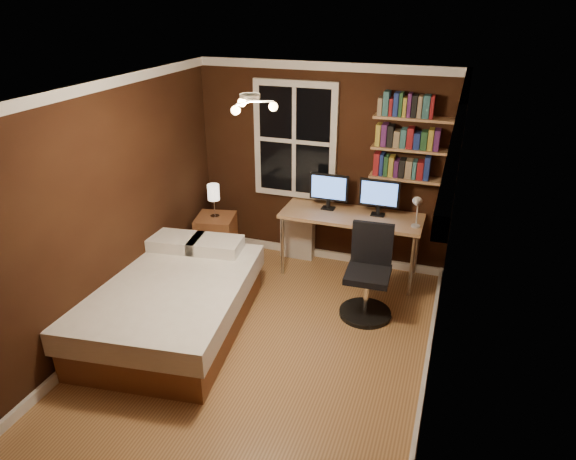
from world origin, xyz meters
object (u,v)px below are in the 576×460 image
(monitor_left, at_px, (329,192))
(monitor_right, at_px, (379,198))
(radiator, at_px, (298,234))
(desk_lamp, at_px, (417,211))
(nightstand, at_px, (216,237))
(bed, at_px, (172,303))
(desk, at_px, (351,219))
(bedside_lamp, at_px, (214,201))
(office_chair, at_px, (368,282))

(monitor_left, distance_m, monitor_right, 0.61)
(radiator, xyz_separation_m, desk_lamp, (1.51, -0.41, 0.69))
(nightstand, height_order, desk_lamp, desk_lamp)
(bed, height_order, desk, desk)
(nightstand, bearing_deg, desk_lamp, -12.57)
(radiator, bearing_deg, desk_lamp, -15.16)
(nightstand, bearing_deg, bed, -92.31)
(bed, relative_size, radiator, 3.39)
(desk, bearing_deg, bedside_lamp, -174.48)
(bedside_lamp, height_order, desk_lamp, desk_lamp)
(desk, xyz_separation_m, monitor_right, (0.30, 0.08, 0.28))
(radiator, bearing_deg, monitor_left, -17.30)
(desk, bearing_deg, desk_lamp, -13.96)
(radiator, height_order, monitor_left, monitor_left)
(bedside_lamp, xyz_separation_m, monitor_left, (1.43, 0.25, 0.21))
(desk_lamp, bearing_deg, desk, 166.04)
(bed, xyz_separation_m, monitor_right, (1.77, 1.81, 0.72))
(radiator, bearing_deg, nightstand, -158.73)
(nightstand, xyz_separation_m, radiator, (0.99, 0.39, 0.03))
(desk, relative_size, monitor_left, 3.56)
(bedside_lamp, distance_m, office_chair, 2.25)
(bedside_lamp, height_order, monitor_left, monitor_left)
(monitor_left, bearing_deg, bedside_lamp, -169.99)
(bed, bearing_deg, nightstand, 92.24)
(nightstand, xyz_separation_m, monitor_right, (2.04, 0.25, 0.72))
(bedside_lamp, xyz_separation_m, monitor_right, (2.04, 0.25, 0.21))
(monitor_right, bearing_deg, office_chair, -84.70)
(bed, height_order, office_chair, office_chair)
(monitor_right, bearing_deg, nightstand, -172.95)
(bed, relative_size, desk, 1.31)
(radiator, bearing_deg, desk, -16.38)
(nightstand, distance_m, desk, 1.80)
(nightstand, bearing_deg, radiator, 9.20)
(nightstand, bearing_deg, office_chair, -28.71)
(radiator, xyz_separation_m, monitor_right, (1.04, -0.14, 0.69))
(office_chair, bearing_deg, desk_lamp, 55.41)
(nightstand, xyz_separation_m, monitor_left, (1.43, 0.25, 0.72))
(desk_lamp, bearing_deg, office_chair, -121.96)
(nightstand, height_order, radiator, radiator)
(bedside_lamp, xyz_separation_m, desk_lamp, (2.50, -0.02, 0.21))
(bed, distance_m, desk_lamp, 2.81)
(monitor_left, distance_m, office_chair, 1.29)
(radiator, distance_m, monitor_right, 1.26)
(monitor_right, distance_m, desk_lamp, 0.54)
(desk, xyz_separation_m, desk_lamp, (0.76, -0.19, 0.28))
(office_chair, bearing_deg, nightstand, 160.73)
(bedside_lamp, height_order, radiator, bedside_lamp)
(monitor_left, relative_size, office_chair, 0.46)
(desk, xyz_separation_m, monitor_left, (-0.31, 0.08, 0.28))
(bed, distance_m, monitor_left, 2.27)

